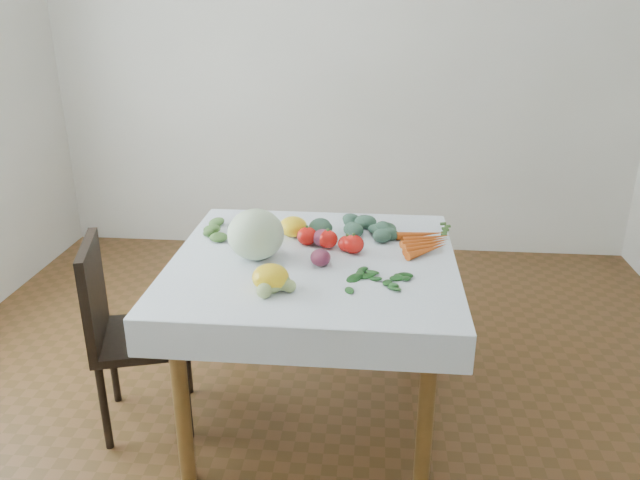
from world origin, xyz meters
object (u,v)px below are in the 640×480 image
Objects in this scene: table at (314,281)px; chair at (122,323)px; heirloom_back at (293,227)px; carrot_bunch at (426,242)px; cabbage at (256,234)px.

chair reaches higher than table.
heirloom_back is 0.57m from carrot_bunch.
table is 8.13× the size of heirloom_back.
chair reaches higher than carrot_bunch.
heirloom_back is at bearing 173.23° from carrot_bunch.
heirloom_back is at bearing 115.68° from table.
chair is at bearing -170.82° from cabbage.
cabbage is at bearing 9.18° from chair.
carrot_bunch is at bearing -6.77° from heirloom_back.
cabbage is at bearing -113.87° from heirloom_back.
chair is 3.74× the size of cabbage.
heirloom_back reaches higher than table.
heirloom_back is at bearing 66.13° from cabbage.
cabbage is (0.56, 0.09, 0.38)m from chair.
cabbage reaches higher than table.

